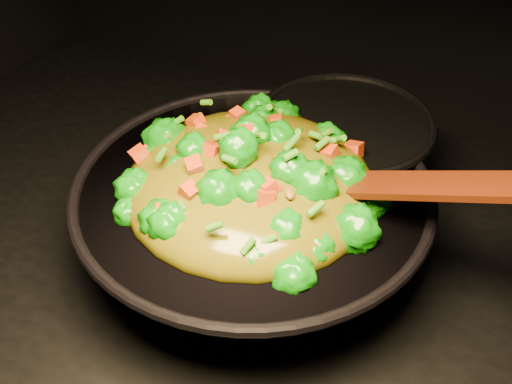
% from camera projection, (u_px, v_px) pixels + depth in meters
% --- Properties ---
extents(wok, '(0.44, 0.44, 0.12)m').
position_uv_depth(wok, '(253.00, 224.00, 0.83)').
color(wok, black).
rests_on(wok, stovetop).
extents(stir_fry, '(0.39, 0.39, 0.11)m').
position_uv_depth(stir_fry, '(250.00, 156.00, 0.75)').
color(stir_fry, '#117D08').
rests_on(stir_fry, wok).
extents(spatula, '(0.30, 0.07, 0.13)m').
position_uv_depth(spatula, '(397.00, 185.00, 0.71)').
color(spatula, '#3B1705').
rests_on(spatula, wok).
extents(back_pot, '(0.29, 0.29, 0.14)m').
position_uv_depth(back_pot, '(341.00, 157.00, 0.93)').
color(back_pot, black).
rests_on(back_pot, stovetop).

